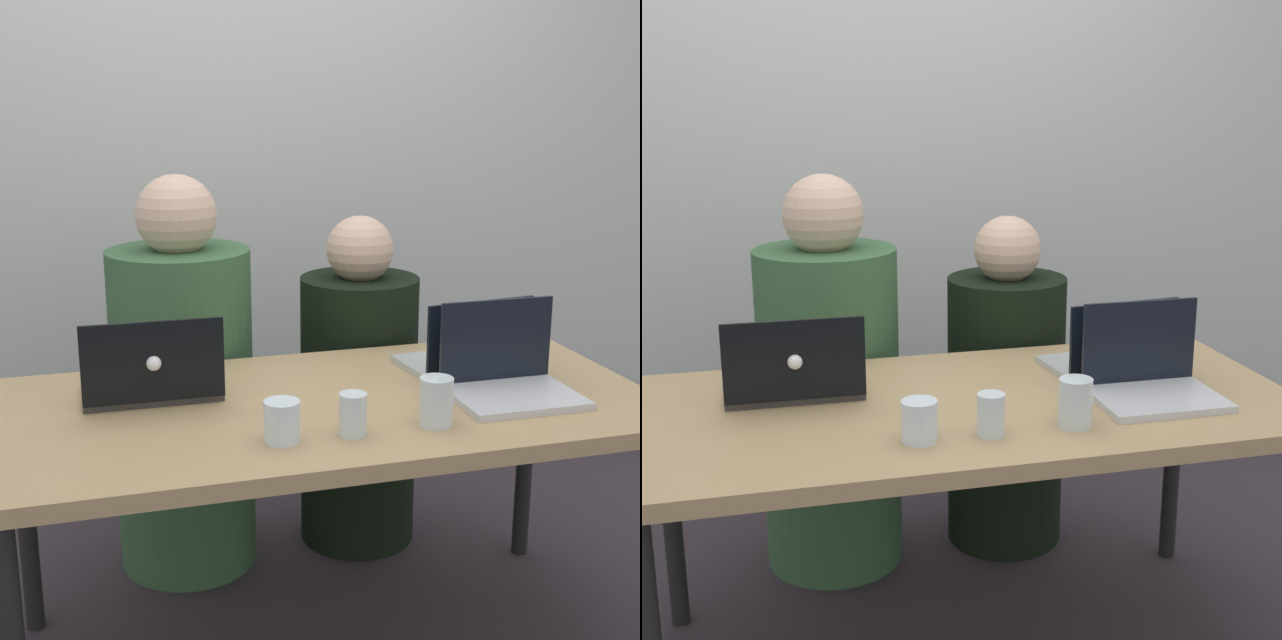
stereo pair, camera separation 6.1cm
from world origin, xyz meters
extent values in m
cube|color=silver|center=(0.00, 1.45, 1.34)|extent=(4.50, 0.10, 2.68)
cube|color=tan|center=(0.00, 0.00, 0.69)|extent=(1.58, 0.78, 0.04)
cylinder|color=black|center=(-0.74, 0.34, 0.33)|extent=(0.05, 0.05, 0.67)
cylinder|color=black|center=(0.74, 0.34, 0.33)|extent=(0.05, 0.05, 0.67)
cylinder|color=#385F3A|center=(-0.28, 0.60, 0.49)|extent=(0.43, 0.43, 0.99)
sphere|color=beige|center=(-0.28, 0.60, 1.09)|extent=(0.23, 0.23, 0.23)
cylinder|color=black|center=(0.28, 0.60, 0.44)|extent=(0.38, 0.38, 0.87)
sphere|color=beige|center=(0.28, 0.60, 0.96)|extent=(0.21, 0.21, 0.21)
cube|color=silver|center=(0.43, -0.13, 0.72)|extent=(0.30, 0.23, 0.02)
cube|color=black|center=(0.43, -0.01, 0.83)|extent=(0.30, 0.01, 0.21)
sphere|color=white|center=(0.43, 0.00, 0.83)|extent=(0.04, 0.04, 0.04)
cube|color=#AFB5B4|center=(0.42, 0.17, 0.72)|extent=(0.33, 0.23, 0.02)
cube|color=black|center=(0.43, 0.06, 0.82)|extent=(0.31, 0.04, 0.19)
sphere|color=white|center=(0.43, 0.05, 0.82)|extent=(0.03, 0.03, 0.03)
cube|color=#3C3938|center=(-0.41, 0.17, 0.72)|extent=(0.33, 0.21, 0.02)
cube|color=black|center=(-0.41, 0.06, 0.82)|extent=(0.33, 0.01, 0.19)
sphere|color=white|center=(-0.41, 0.04, 0.82)|extent=(0.03, 0.03, 0.03)
cylinder|color=silver|center=(0.18, -0.22, 0.76)|extent=(0.08, 0.08, 0.11)
cylinder|color=silver|center=(0.18, -0.22, 0.74)|extent=(0.07, 0.07, 0.06)
cylinder|color=silver|center=(-0.17, -0.22, 0.75)|extent=(0.08, 0.08, 0.09)
cylinder|color=silver|center=(-0.17, -0.22, 0.73)|extent=(0.07, 0.07, 0.05)
cylinder|color=silver|center=(-0.01, -0.23, 0.76)|extent=(0.06, 0.06, 0.10)
cylinder|color=silver|center=(-0.01, -0.23, 0.73)|extent=(0.05, 0.05, 0.05)
camera|label=1|loc=(-0.58, -1.95, 1.44)|focal=50.00mm
camera|label=2|loc=(-0.52, -1.96, 1.44)|focal=50.00mm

